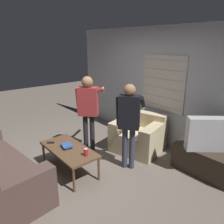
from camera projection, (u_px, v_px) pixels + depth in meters
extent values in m
plane|color=#665B51|center=(80.00, 168.00, 4.02)|extent=(16.00, 16.00, 0.00)
cube|color=#ADB2B7|center=(155.00, 86.00, 4.88)|extent=(5.20, 0.06, 2.55)
cube|color=beige|center=(163.00, 83.00, 4.64)|extent=(1.07, 0.02, 1.17)
cube|color=gray|center=(161.00, 106.00, 4.79)|extent=(1.05, 0.00, 0.01)
cube|color=gray|center=(162.00, 97.00, 4.73)|extent=(1.05, 0.00, 0.01)
cube|color=gray|center=(162.00, 88.00, 4.67)|extent=(1.05, 0.00, 0.01)
cube|color=gray|center=(163.00, 79.00, 4.61)|extent=(1.05, 0.00, 0.01)
cube|color=gray|center=(164.00, 70.00, 4.55)|extent=(1.05, 0.00, 0.01)
cube|color=gray|center=(164.00, 60.00, 4.49)|extent=(1.05, 0.00, 0.01)
cube|color=#4C3833|center=(20.00, 184.00, 2.71)|extent=(0.34, 0.93, 0.20)
cube|color=#C6B289|center=(138.00, 140.00, 4.66)|extent=(1.14, 1.08, 0.44)
cube|color=#C6B289|center=(146.00, 119.00, 4.80)|extent=(0.97, 0.43, 0.32)
cube|color=#C6B289|center=(154.00, 130.00, 4.36)|extent=(0.45, 0.90, 0.20)
cube|color=#C6B289|center=(124.00, 123.00, 4.76)|extent=(0.45, 0.90, 0.20)
cube|color=brown|center=(69.00, 149.00, 3.81)|extent=(1.17, 0.56, 0.04)
cylinder|color=brown|center=(66.00, 146.00, 4.42)|extent=(0.04, 0.04, 0.42)
cylinder|color=brown|center=(99.00, 169.00, 3.63)|extent=(0.04, 0.04, 0.42)
cylinder|color=brown|center=(44.00, 154.00, 4.12)|extent=(0.04, 0.04, 0.42)
cylinder|color=brown|center=(74.00, 180.00, 3.33)|extent=(0.04, 0.04, 0.42)
cube|color=#33281E|center=(205.00, 161.00, 3.82)|extent=(1.06, 0.49, 0.46)
cube|color=#B2B2B7|center=(209.00, 134.00, 3.66)|extent=(0.65, 0.69, 0.58)
cube|color=navy|center=(207.00, 132.00, 3.75)|extent=(0.43, 0.48, 0.47)
cylinder|color=black|center=(86.00, 132.00, 4.64)|extent=(0.10, 0.10, 0.78)
cylinder|color=black|center=(92.00, 133.00, 4.62)|extent=(0.10, 0.10, 0.78)
cube|color=maroon|center=(88.00, 101.00, 4.42)|extent=(0.43, 0.42, 0.59)
sphere|color=#846042|center=(87.00, 82.00, 4.30)|extent=(0.23, 0.23, 0.23)
cylinder|color=maroon|center=(78.00, 101.00, 4.49)|extent=(0.15, 0.16, 0.56)
cylinder|color=maroon|center=(101.00, 89.00, 4.59)|extent=(0.43, 0.46, 0.20)
cube|color=white|center=(103.00, 90.00, 4.86)|extent=(0.07, 0.07, 0.13)
cylinder|color=#33384C|center=(125.00, 148.00, 3.96)|extent=(0.10, 0.10, 0.78)
cylinder|color=#33384C|center=(132.00, 148.00, 3.93)|extent=(0.10, 0.10, 0.78)
cube|color=black|center=(129.00, 112.00, 3.74)|extent=(0.41, 0.38, 0.59)
sphere|color=#846042|center=(130.00, 90.00, 3.62)|extent=(0.20, 0.20, 0.20)
cylinder|color=black|center=(118.00, 111.00, 3.82)|extent=(0.15, 0.16, 0.56)
cylinder|color=black|center=(143.00, 102.00, 3.88)|extent=(0.37, 0.46, 0.34)
cube|color=white|center=(144.00, 106.00, 4.15)|extent=(0.08, 0.09, 0.12)
cube|color=#75387F|center=(67.00, 146.00, 3.84)|extent=(0.20, 0.17, 0.03)
cube|color=#284C89|center=(67.00, 145.00, 3.82)|extent=(0.24, 0.21, 0.03)
cylinder|color=red|center=(86.00, 152.00, 3.54)|extent=(0.07, 0.07, 0.12)
cylinder|color=silver|center=(86.00, 149.00, 3.52)|extent=(0.06, 0.06, 0.00)
cube|color=black|center=(51.00, 143.00, 3.99)|extent=(0.12, 0.12, 0.02)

